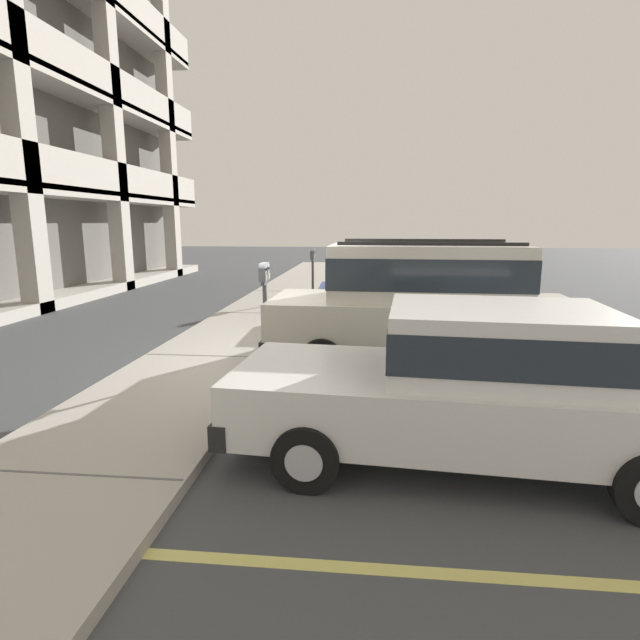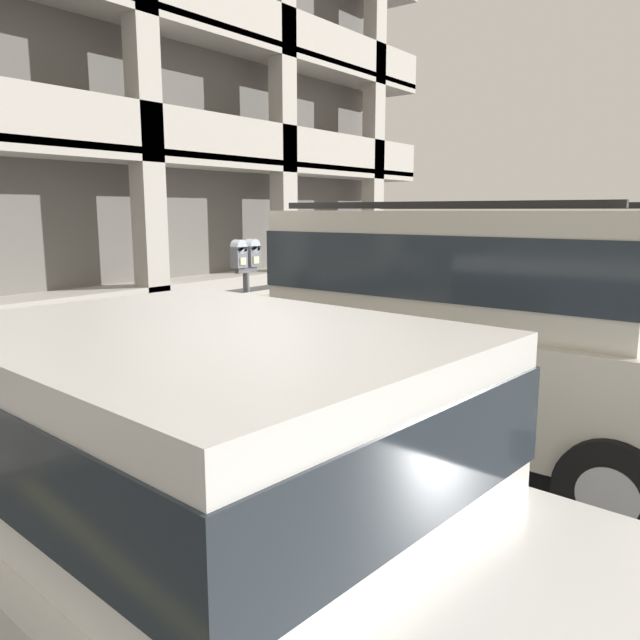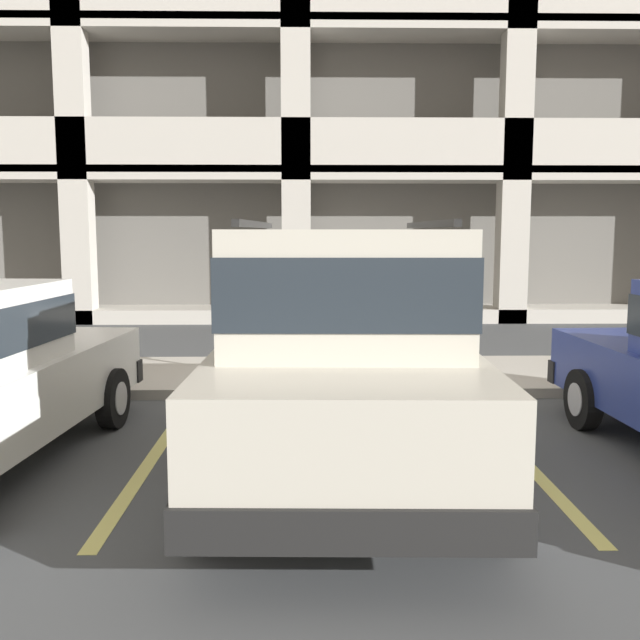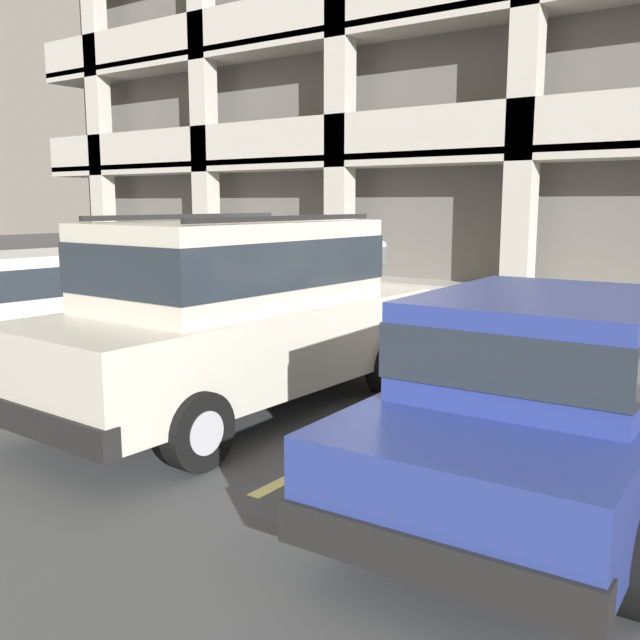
% 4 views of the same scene
% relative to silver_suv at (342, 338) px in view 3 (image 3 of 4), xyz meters
% --- Properties ---
extents(ground_plane, '(80.00, 80.00, 0.10)m').
position_rel_silver_suv_xyz_m(ground_plane, '(-0.03, 2.18, -1.14)').
color(ground_plane, '#444749').
extents(sidewalk, '(40.00, 2.20, 0.12)m').
position_rel_silver_suv_xyz_m(sidewalk, '(-0.03, 3.48, -1.03)').
color(sidewalk, '#ADA89E').
rests_on(sidewalk, ground_plane).
extents(parking_stall_lines, '(12.94, 4.80, 0.01)m').
position_rel_silver_suv_xyz_m(parking_stall_lines, '(1.58, 0.78, -1.08)').
color(parking_stall_lines, '#DBD16B').
rests_on(parking_stall_lines, ground_plane).
extents(silver_suv, '(2.12, 4.83, 2.03)m').
position_rel_silver_suv_xyz_m(silver_suv, '(0.00, 0.00, 0.00)').
color(silver_suv, beige).
rests_on(silver_suv, ground_plane).
extents(parking_meter_near, '(0.35, 0.12, 1.55)m').
position_rel_silver_suv_xyz_m(parking_meter_near, '(0.06, 2.53, 0.18)').
color(parking_meter_near, '#47474C').
rests_on(parking_meter_near, sidewalk).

